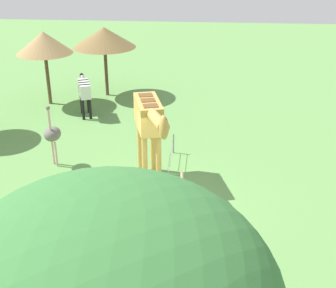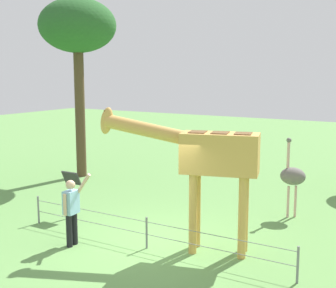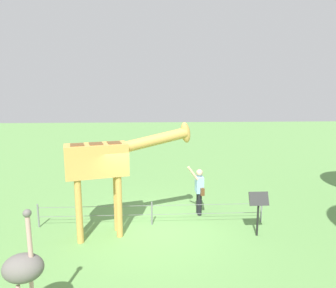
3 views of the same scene
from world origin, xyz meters
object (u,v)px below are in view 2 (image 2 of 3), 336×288
at_px(giraffe, 206,158).
at_px(ostrich, 293,176).
at_px(tree_east, 78,29).
at_px(visitor, 72,208).
at_px(info_sign, 72,184).

height_order(giraffe, ostrich, giraffe).
bearing_deg(tree_east, giraffe, 149.85).
distance_m(visitor, tree_east, 8.81).
bearing_deg(tree_east, visitor, 129.74).
xyz_separation_m(ostrich, tree_east, (8.55, -0.93, 4.45)).
height_order(tree_east, info_sign, tree_east).
bearing_deg(tree_east, ostrich, 173.80).
distance_m(visitor, info_sign, 2.17).
bearing_deg(giraffe, tree_east, -30.15).
relative_size(visitor, info_sign, 1.33).
bearing_deg(giraffe, info_sign, -3.80).
distance_m(ostrich, info_sign, 6.16).
bearing_deg(ostrich, visitor, 51.59).
relative_size(visitor, tree_east, 0.26).
relative_size(ostrich, info_sign, 1.70).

